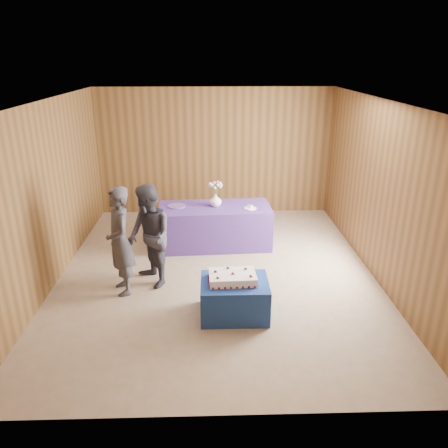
{
  "coord_description": "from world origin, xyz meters",
  "views": [
    {
      "loc": [
        -0.08,
        -6.31,
        3.31
      ],
      "look_at": [
        0.12,
        0.1,
        0.81
      ],
      "focal_mm": 35.0,
      "sensor_mm": 36.0,
      "label": 1
    }
  ],
  "objects_px": {
    "serving_table": "(215,226)",
    "sheet_cake": "(232,277)",
    "guest_right": "(149,237)",
    "vase": "(216,200)",
    "cake_table": "(234,298)",
    "guest_left": "(120,241)"
  },
  "relations": [
    {
      "from": "vase",
      "to": "guest_left",
      "type": "distance_m",
      "value": 2.19
    },
    {
      "from": "guest_left",
      "to": "sheet_cake",
      "type": "bearing_deg",
      "value": 44.59
    },
    {
      "from": "vase",
      "to": "guest_left",
      "type": "height_order",
      "value": "guest_left"
    },
    {
      "from": "serving_table",
      "to": "vase",
      "type": "xyz_separation_m",
      "value": [
        0.01,
        0.03,
        0.49
      ]
    },
    {
      "from": "cake_table",
      "to": "guest_right",
      "type": "relative_size",
      "value": 0.57
    },
    {
      "from": "guest_right",
      "to": "serving_table",
      "type": "bearing_deg",
      "value": 115.33
    },
    {
      "from": "cake_table",
      "to": "guest_left",
      "type": "xyz_separation_m",
      "value": [
        -1.62,
        0.68,
        0.56
      ]
    },
    {
      "from": "serving_table",
      "to": "sheet_cake",
      "type": "distance_m",
      "value": 2.34
    },
    {
      "from": "serving_table",
      "to": "guest_right",
      "type": "distance_m",
      "value": 1.8
    },
    {
      "from": "sheet_cake",
      "to": "guest_left",
      "type": "height_order",
      "value": "guest_left"
    },
    {
      "from": "serving_table",
      "to": "guest_right",
      "type": "height_order",
      "value": "guest_right"
    },
    {
      "from": "cake_table",
      "to": "vase",
      "type": "xyz_separation_m",
      "value": [
        -0.22,
        2.37,
        0.61
      ]
    },
    {
      "from": "serving_table",
      "to": "sheet_cake",
      "type": "relative_size",
      "value": 3.0
    },
    {
      "from": "sheet_cake",
      "to": "guest_right",
      "type": "distance_m",
      "value": 1.5
    },
    {
      "from": "serving_table",
      "to": "sheet_cake",
      "type": "height_order",
      "value": "serving_table"
    },
    {
      "from": "vase",
      "to": "guest_right",
      "type": "xyz_separation_m",
      "value": [
        -1.01,
        -1.48,
        -0.08
      ]
    },
    {
      "from": "cake_table",
      "to": "guest_right",
      "type": "height_order",
      "value": "guest_right"
    },
    {
      "from": "guest_left",
      "to": "guest_right",
      "type": "height_order",
      "value": "guest_left"
    },
    {
      "from": "vase",
      "to": "guest_right",
      "type": "distance_m",
      "value": 1.79
    },
    {
      "from": "cake_table",
      "to": "serving_table",
      "type": "relative_size",
      "value": 0.45
    },
    {
      "from": "serving_table",
      "to": "cake_table",
      "type": "bearing_deg",
      "value": -87.27
    },
    {
      "from": "serving_table",
      "to": "guest_left",
      "type": "bearing_deg",
      "value": -132.74
    }
  ]
}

